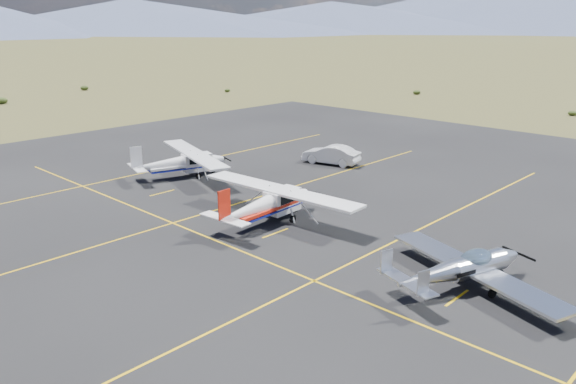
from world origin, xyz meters
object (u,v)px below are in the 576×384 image
aircraft_cessna (268,203)px  aircraft_low_wing (464,268)px  sedan (331,155)px  aircraft_plain (181,162)px

aircraft_cessna → aircraft_low_wing: bearing=-93.1°
aircraft_low_wing → sedan: (13.33, 18.50, -0.20)m
aircraft_cessna → sedan: (13.44, 6.31, -0.46)m
aircraft_low_wing → sedan: bearing=72.4°
sedan → aircraft_cessna: bearing=10.7°
aircraft_plain → sedan: size_ratio=2.24×
aircraft_low_wing → aircraft_plain: bearing=102.6°
aircraft_cessna → sedan: 14.85m
aircraft_plain → sedan: bearing=-9.3°
aircraft_cessna → sedan: aircraft_cessna is taller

